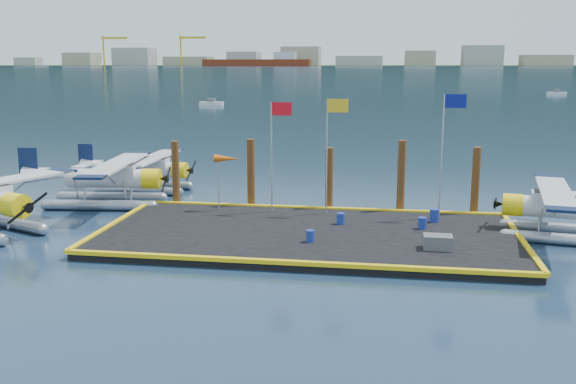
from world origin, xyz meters
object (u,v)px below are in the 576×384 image
object	(u,v)px
seaplane_b	(111,181)
windsock	(226,160)
piling_0	(176,175)
piling_2	(329,181)
drum_5	(341,219)
flagpole_red	(275,140)
drum_3	(310,236)
drum_2	(422,223)
piling_4	(475,184)
seaplane_c	(148,172)
crate	(438,242)
flagpole_yellow	(331,139)
flagpole_blue	(446,137)
piling_3	(401,179)
seaplane_d	(562,211)
drum_4	(434,216)
piling_1	(251,175)

from	to	relation	value
seaplane_b	windsock	distance (m)	7.86
piling_0	piling_2	world-z (taller)	piling_0
drum_5	flagpole_red	bearing A→B (deg)	150.11
seaplane_b	windsock	size ratio (longest dim) A/B	3.17
drum_3	drum_2	bearing A→B (deg)	31.24
piling_4	windsock	bearing A→B (deg)	-173.25
drum_5	piling_0	world-z (taller)	piling_0
seaplane_c	flagpole_red	xyz separation A→B (m)	(9.63, -6.05, 3.04)
drum_3	crate	distance (m)	5.72
drum_3	piling_4	world-z (taller)	piling_4
drum_5	piling_0	size ratio (longest dim) A/B	0.14
seaplane_c	piling_2	world-z (taller)	piling_2
flagpole_yellow	flagpole_blue	bearing A→B (deg)	-0.00
piling_0	drum_3	bearing A→B (deg)	-39.32
drum_3	piling_0	distance (m)	11.47
flagpole_blue	crate	bearing A→B (deg)	-96.49
seaplane_c	flagpole_yellow	distance (m)	14.35
piling_4	seaplane_b	bearing A→B (deg)	-179.92
drum_2	windsock	distance (m)	11.12
flagpole_blue	flagpole_red	bearing A→B (deg)	180.00
seaplane_c	crate	size ratio (longest dim) A/B	6.93
piling_2	seaplane_b	bearing A→B (deg)	-179.87
flagpole_yellow	piling_3	size ratio (longest dim) A/B	1.44
drum_2	piling_3	distance (m)	4.44
seaplane_d	drum_4	bearing A→B (deg)	89.99
piling_2	piling_4	size ratio (longest dim) A/B	0.95
flagpole_red	piling_4	bearing A→B (deg)	8.43
flagpole_red	piling_2	bearing A→B (deg)	29.80
flagpole_yellow	piling_0	size ratio (longest dim) A/B	1.55
windsock	piling_3	size ratio (longest dim) A/B	0.73
seaplane_d	piling_3	size ratio (longest dim) A/B	2.13
drum_4	drum_5	size ratio (longest dim) A/B	1.19
flagpole_yellow	piling_4	size ratio (longest dim) A/B	1.55
drum_3	flagpole_blue	bearing A→B (deg)	41.38
piling_3	drum_2	bearing A→B (deg)	-75.96
windsock	flagpole_red	bearing A→B (deg)	0.00
drum_2	drum_4	distance (m)	1.66
piling_4	crate	bearing A→B (deg)	-108.31
crate	drum_3	bearing A→B (deg)	177.54
drum_4	flagpole_blue	bearing A→B (deg)	62.26
piling_3	piling_1	bearing A→B (deg)	180.00
drum_2	seaplane_b	bearing A→B (deg)	167.39
drum_4	piling_0	distance (m)	14.97
drum_4	crate	world-z (taller)	drum_4
windsock	piling_3	xyz separation A→B (m)	(9.53, 1.60, -1.08)
drum_4	piling_3	world-z (taller)	piling_3
crate	seaplane_c	bearing A→B (deg)	146.42
piling_2	drum_3	bearing A→B (deg)	-91.46
seaplane_c	piling_3	xyz separation A→B (m)	(16.43, -4.45, 0.80)
drum_2	drum_5	xyz separation A→B (m)	(-4.06, 0.31, -0.01)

